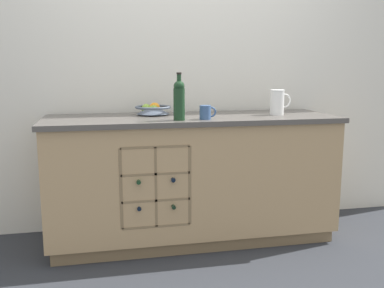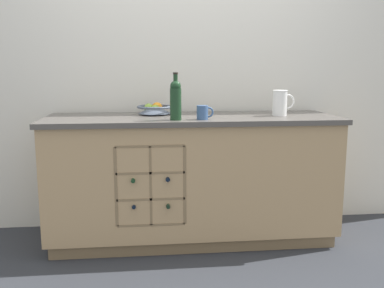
# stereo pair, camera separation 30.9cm
# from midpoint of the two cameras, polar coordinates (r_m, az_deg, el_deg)

# --- Properties ---
(ground_plane) EXTENTS (14.00, 14.00, 0.00)m
(ground_plane) POSITION_cam_midpoint_polar(r_m,az_deg,el_deg) (3.29, 2.75, -12.39)
(ground_plane) COLOR #2D3035
(back_wall) EXTENTS (4.44, 0.06, 2.55)m
(back_wall) POSITION_cam_midpoint_polar(r_m,az_deg,el_deg) (3.42, 1.92, 10.40)
(back_wall) COLOR silver
(back_wall) RESTS_ON ground_plane
(kitchen_island) EXTENTS (2.08, 0.69, 0.92)m
(kitchen_island) POSITION_cam_midpoint_polar(r_m,az_deg,el_deg) (3.14, 2.77, -4.53)
(kitchen_island) COLOR olive
(kitchen_island) RESTS_ON ground_plane
(fruit_bowl) EXTENTS (0.26, 0.26, 0.09)m
(fruit_bowl) POSITION_cam_midpoint_polar(r_m,az_deg,el_deg) (3.17, -2.24, 4.71)
(fruit_bowl) COLOR #4C5666
(fruit_bowl) RESTS_ON kitchen_island
(white_pitcher) EXTENTS (0.16, 0.11, 0.18)m
(white_pitcher) POSITION_cam_midpoint_polar(r_m,az_deg,el_deg) (3.19, 14.44, 5.39)
(white_pitcher) COLOR white
(white_pitcher) RESTS_ON kitchen_island
(ceramic_mug) EXTENTS (0.11, 0.08, 0.09)m
(ceramic_mug) POSITION_cam_midpoint_polar(r_m,az_deg,el_deg) (2.87, 4.57, 4.20)
(ceramic_mug) COLOR #385684
(ceramic_mug) RESTS_ON kitchen_island
(standing_wine_bottle) EXTENTS (0.08, 0.08, 0.31)m
(standing_wine_bottle) POSITION_cam_midpoint_polar(r_m,az_deg,el_deg) (2.82, 0.95, 6.02)
(standing_wine_bottle) COLOR #19381E
(standing_wine_bottle) RESTS_ON kitchen_island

